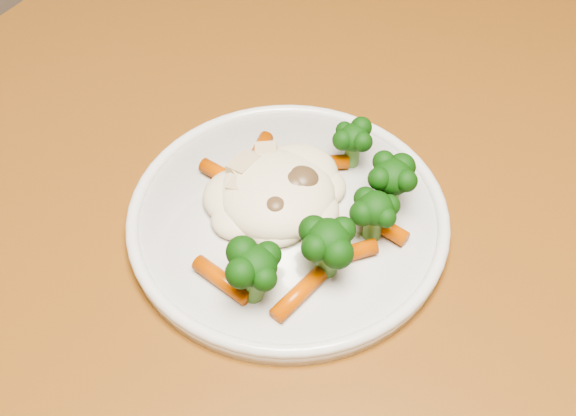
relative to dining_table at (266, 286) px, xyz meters
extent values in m
cube|color=brown|center=(0.00, 0.00, 0.09)|extent=(1.31, 1.11, 0.04)
cube|color=brown|center=(0.34, 0.48, -0.29)|extent=(0.08, 0.08, 0.71)
cylinder|color=white|center=(0.01, -0.03, 0.12)|extent=(0.24, 0.24, 0.01)
ellipsoid|color=#FBEFC9|center=(0.01, -0.01, 0.14)|extent=(0.10, 0.09, 0.04)
ellipsoid|color=black|center=(-0.05, -0.07, 0.14)|extent=(0.05, 0.05, 0.04)
ellipsoid|color=black|center=(0.00, -0.08, 0.14)|extent=(0.05, 0.05, 0.04)
ellipsoid|color=black|center=(0.05, -0.08, 0.14)|extent=(0.04, 0.04, 0.04)
ellipsoid|color=black|center=(0.07, -0.06, 0.14)|extent=(0.05, 0.05, 0.04)
ellipsoid|color=black|center=(0.08, -0.01, 0.14)|extent=(0.04, 0.04, 0.04)
cylinder|color=#D55805|center=(-0.01, 0.03, 0.13)|extent=(0.03, 0.05, 0.01)
cylinder|color=#D55805|center=(0.02, 0.04, 0.13)|extent=(0.04, 0.03, 0.01)
cylinder|color=#D55805|center=(0.05, 0.00, 0.13)|extent=(0.05, 0.03, 0.01)
cylinder|color=#D55805|center=(-0.07, -0.05, 0.13)|extent=(0.02, 0.05, 0.01)
cylinder|color=#D55805|center=(-0.03, -0.09, 0.13)|extent=(0.05, 0.02, 0.01)
cylinder|color=#D55805|center=(0.02, -0.08, 0.13)|extent=(0.04, 0.02, 0.01)
cylinder|color=#D55805|center=(0.05, -0.08, 0.13)|extent=(0.02, 0.05, 0.01)
ellipsoid|color=brown|center=(0.02, -0.02, 0.14)|extent=(0.02, 0.02, 0.02)
ellipsoid|color=brown|center=(0.02, -0.02, 0.14)|extent=(0.03, 0.03, 0.02)
ellipsoid|color=brown|center=(-0.01, -0.03, 0.14)|extent=(0.02, 0.02, 0.01)
cube|color=beige|center=(0.00, 0.01, 0.14)|extent=(0.02, 0.02, 0.01)
cube|color=beige|center=(0.02, 0.03, 0.14)|extent=(0.02, 0.02, 0.01)
cube|color=beige|center=(-0.01, 0.01, 0.14)|extent=(0.02, 0.02, 0.01)
cube|color=beige|center=(0.00, 0.02, 0.14)|extent=(0.03, 0.02, 0.01)
camera|label=1|loc=(-0.20, -0.31, 0.54)|focal=45.00mm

